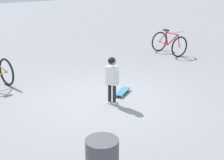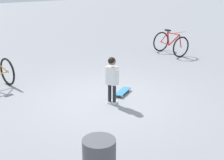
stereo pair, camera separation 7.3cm
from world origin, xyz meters
name	(u,v)px [view 2 (the right image)]	position (x,y,z in m)	size (l,w,h in m)	color
ground_plane	(106,101)	(0.00, 0.00, 0.00)	(50.00, 50.00, 0.00)	gray
child_person	(112,75)	(-0.21, -0.01, 0.66)	(0.41, 0.27, 1.06)	black
skateboard	(123,92)	(0.15, -0.55, 0.06)	(0.49, 0.61, 0.07)	teal
bicycle_near	(171,44)	(2.42, -4.15, 0.38)	(1.08, 0.72, 0.85)	black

